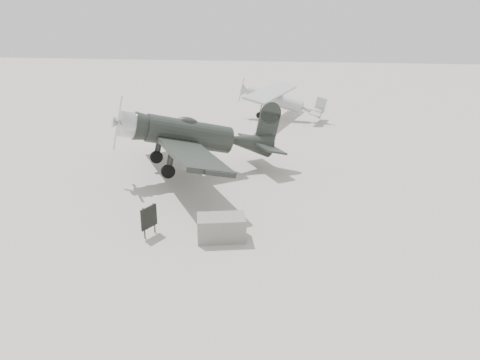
# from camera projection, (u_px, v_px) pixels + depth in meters

# --- Properties ---
(ground) EXTENTS (160.00, 160.00, 0.00)m
(ground) POSITION_uv_depth(u_px,v_px,m) (274.00, 221.00, 19.13)
(ground) COLOR #9D988C
(ground) RESTS_ON ground
(lowwing_monoplane) EXTENTS (9.87, 11.50, 3.98)m
(lowwing_monoplane) POSITION_uv_depth(u_px,v_px,m) (197.00, 136.00, 24.27)
(lowwing_monoplane) COLOR black
(lowwing_monoplane) RESTS_ON ground
(highwing_monoplane) EXTENTS (7.24, 10.15, 2.87)m
(highwing_monoplane) POSITION_uv_depth(u_px,v_px,m) (278.00, 98.00, 38.26)
(highwing_monoplane) COLOR #939598
(highwing_monoplane) RESTS_ON ground
(equipment_block) EXTENTS (2.01, 1.54, 0.89)m
(equipment_block) POSITION_uv_depth(u_px,v_px,m) (221.00, 228.00, 17.42)
(equipment_block) COLOR slate
(equipment_block) RESTS_ON ground
(sign_board) EXTENTS (0.35, 0.81, 1.22)m
(sign_board) POSITION_uv_depth(u_px,v_px,m) (149.00, 218.00, 17.58)
(sign_board) COLOR #333333
(sign_board) RESTS_ON ground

